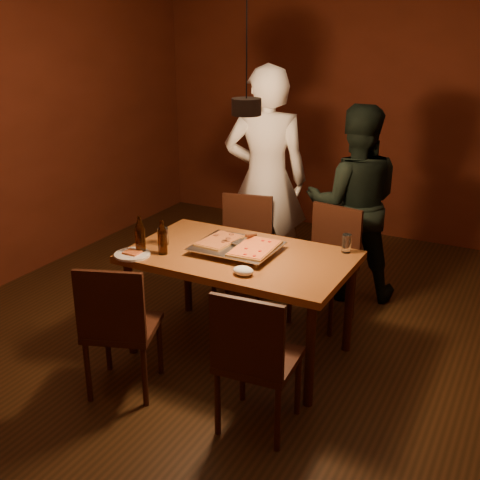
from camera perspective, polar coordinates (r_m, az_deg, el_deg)
The scene contains 19 objects.
room_shell at distance 3.75m, azimuth 0.59°, elevation 7.21°, with size 6.00×6.00×6.00m.
dining_table at distance 4.10m, azimuth 0.00°, elevation -2.28°, with size 1.50×0.90×0.75m.
chair_far_left at distance 4.92m, azimuth 0.39°, elevation -0.03°, with size 0.50×0.50×0.49m.
chair_far_right at distance 4.70m, azimuth 8.42°, elevation -1.29°, with size 0.48×0.48×0.49m.
chair_near_left at distance 3.75m, azimuth -11.57°, elevation -7.32°, with size 0.54×0.54×0.49m.
chair_near_right at distance 3.36m, azimuth 1.31°, elevation -10.43°, with size 0.45×0.45×0.49m.
pizza_tray at distance 4.09m, azimuth -0.33°, elevation -0.83°, with size 0.55×0.45×0.05m, color silver.
pizza_meat at distance 4.16m, azimuth -1.96°, elevation -0.01°, with size 0.21×0.34×0.02m, color maroon.
pizza_cheese at distance 4.02m, azimuth 1.42°, elevation -0.74°, with size 0.25×0.40×0.02m, color gold.
spatula at distance 4.10m, azimuth 0.05°, elevation -0.21°, with size 0.09×0.24×0.04m, color silver, non-canonical shape.
beer_bottle_a at distance 4.10m, azimuth -9.46°, elevation 0.50°, with size 0.07×0.07×0.26m.
beer_bottle_b at distance 4.06m, azimuth -7.38°, elevation 0.26°, with size 0.06×0.06×0.24m.
water_glass_left at distance 4.25m, azimuth -7.30°, elevation 0.35°, with size 0.08×0.08×0.12m, color silver.
water_glass_right at distance 4.14m, azimuth 10.07°, elevation -0.33°, with size 0.06×0.06×0.13m, color silver.
plate_slice at distance 4.10m, azimuth -10.18°, elevation -1.33°, with size 0.24×0.24×0.03m.
napkin at distance 3.73m, azimuth 0.31°, elevation -2.93°, with size 0.13×0.10×0.06m, color white.
diner_white at distance 5.11m, azimuth 2.47°, elevation 5.66°, with size 0.70×0.46×1.92m, color white.
diner_dark at distance 5.04m, azimuth 10.73°, elevation 3.42°, with size 0.79×0.62×1.62m, color black.
pendant_lamp at distance 3.69m, azimuth 0.61°, elevation 12.68°, with size 0.18×0.18×1.10m.
Camera 1 is at (1.67, -3.25, 2.26)m, focal length 45.00 mm.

